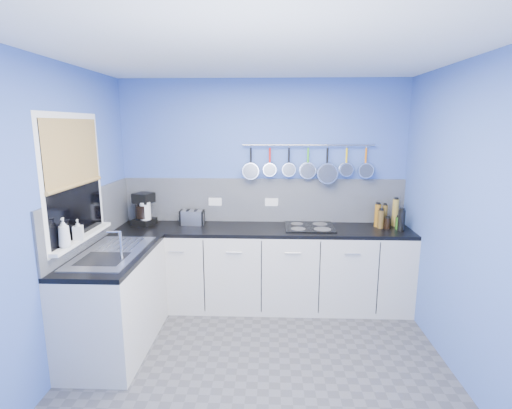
# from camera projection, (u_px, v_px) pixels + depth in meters

# --- Properties ---
(floor) EXTENTS (3.20, 3.00, 0.02)m
(floor) POSITION_uv_depth(u_px,v_px,m) (258.00, 370.00, 3.25)
(floor) COLOR #47474C
(floor) RESTS_ON ground
(ceiling) EXTENTS (3.20, 3.00, 0.02)m
(ceiling) POSITION_uv_depth(u_px,v_px,m) (259.00, 51.00, 2.75)
(ceiling) COLOR white
(ceiling) RESTS_ON ground
(wall_back) EXTENTS (3.20, 0.02, 2.50)m
(wall_back) POSITION_uv_depth(u_px,v_px,m) (263.00, 191.00, 4.48)
(wall_back) COLOR #425FB4
(wall_back) RESTS_ON ground
(wall_front) EXTENTS (3.20, 0.02, 2.50)m
(wall_front) POSITION_uv_depth(u_px,v_px,m) (246.00, 320.00, 1.52)
(wall_front) COLOR #425FB4
(wall_front) RESTS_ON ground
(wall_left) EXTENTS (0.02, 3.00, 2.50)m
(wall_left) POSITION_uv_depth(u_px,v_px,m) (54.00, 222.00, 3.06)
(wall_left) COLOR #425FB4
(wall_left) RESTS_ON ground
(wall_right) EXTENTS (0.02, 3.00, 2.50)m
(wall_right) POSITION_uv_depth(u_px,v_px,m) (472.00, 226.00, 2.94)
(wall_right) COLOR #425FB4
(wall_right) RESTS_ON ground
(backsplash_back) EXTENTS (3.20, 0.02, 0.50)m
(backsplash_back) POSITION_uv_depth(u_px,v_px,m) (263.00, 200.00, 4.48)
(backsplash_back) COLOR gray
(backsplash_back) RESTS_ON wall_back
(backsplash_left) EXTENTS (0.02, 1.80, 0.50)m
(backsplash_left) POSITION_uv_depth(u_px,v_px,m) (92.00, 217.00, 3.67)
(backsplash_left) COLOR gray
(backsplash_left) RESTS_ON wall_left
(cabinet_run_back) EXTENTS (3.20, 0.60, 0.86)m
(cabinet_run_back) POSITION_uv_depth(u_px,v_px,m) (262.00, 268.00, 4.34)
(cabinet_run_back) COLOR beige
(cabinet_run_back) RESTS_ON ground
(worktop_back) EXTENTS (3.20, 0.60, 0.04)m
(worktop_back) POSITION_uv_depth(u_px,v_px,m) (262.00, 229.00, 4.25)
(worktop_back) COLOR black
(worktop_back) RESTS_ON cabinet_run_back
(cabinet_run_left) EXTENTS (0.60, 1.20, 0.86)m
(cabinet_run_left) POSITION_uv_depth(u_px,v_px,m) (116.00, 303.00, 3.51)
(cabinet_run_left) COLOR beige
(cabinet_run_left) RESTS_ON ground
(worktop_left) EXTENTS (0.60, 1.20, 0.04)m
(worktop_left) POSITION_uv_depth(u_px,v_px,m) (112.00, 255.00, 3.42)
(worktop_left) COLOR black
(worktop_left) RESTS_ON cabinet_run_left
(window_frame) EXTENTS (0.01, 1.00, 1.10)m
(window_frame) POSITION_uv_depth(u_px,v_px,m) (74.00, 179.00, 3.30)
(window_frame) COLOR white
(window_frame) RESTS_ON wall_left
(window_glass) EXTENTS (0.01, 0.90, 1.00)m
(window_glass) POSITION_uv_depth(u_px,v_px,m) (75.00, 179.00, 3.29)
(window_glass) COLOR black
(window_glass) RESTS_ON wall_left
(bamboo_blind) EXTENTS (0.01, 0.90, 0.55)m
(bamboo_blind) POSITION_uv_depth(u_px,v_px,m) (73.00, 152.00, 3.25)
(bamboo_blind) COLOR tan
(bamboo_blind) RESTS_ON wall_left
(window_sill) EXTENTS (0.10, 0.98, 0.03)m
(window_sill) POSITION_uv_depth(u_px,v_px,m) (82.00, 238.00, 3.40)
(window_sill) COLOR white
(window_sill) RESTS_ON wall_left
(sink_unit) EXTENTS (0.50, 0.95, 0.01)m
(sink_unit) POSITION_uv_depth(u_px,v_px,m) (112.00, 252.00, 3.41)
(sink_unit) COLOR silver
(sink_unit) RESTS_ON worktop_left
(mixer_tap) EXTENTS (0.12, 0.08, 0.26)m
(mixer_tap) POSITION_uv_depth(u_px,v_px,m) (121.00, 245.00, 3.21)
(mixer_tap) COLOR silver
(mixer_tap) RESTS_ON worktop_left
(socket_left) EXTENTS (0.15, 0.01, 0.09)m
(socket_left) POSITION_uv_depth(u_px,v_px,m) (215.00, 202.00, 4.49)
(socket_left) COLOR white
(socket_left) RESTS_ON backsplash_back
(socket_right) EXTENTS (0.15, 0.01, 0.09)m
(socket_right) POSITION_uv_depth(u_px,v_px,m) (272.00, 202.00, 4.47)
(socket_right) COLOR white
(socket_right) RESTS_ON backsplash_back
(pot_rail) EXTENTS (1.45, 0.02, 0.02)m
(pot_rail) POSITION_uv_depth(u_px,v_px,m) (308.00, 145.00, 4.29)
(pot_rail) COLOR silver
(pot_rail) RESTS_ON wall_back
(soap_bottle_a) EXTENTS (0.11, 0.11, 0.24)m
(soap_bottle_a) POSITION_uv_depth(u_px,v_px,m) (64.00, 233.00, 3.06)
(soap_bottle_a) COLOR white
(soap_bottle_a) RESTS_ON window_sill
(soap_bottle_b) EXTENTS (0.10, 0.10, 0.17)m
(soap_bottle_b) POSITION_uv_depth(u_px,v_px,m) (78.00, 229.00, 3.28)
(soap_bottle_b) COLOR white
(soap_bottle_b) RESTS_ON window_sill
(paper_towel) EXTENTS (0.13, 0.13, 0.26)m
(paper_towel) POSITION_uv_depth(u_px,v_px,m) (146.00, 214.00, 4.32)
(paper_towel) COLOR white
(paper_towel) RESTS_ON worktop_back
(coffee_maker) EXTENTS (0.26, 0.27, 0.36)m
(coffee_maker) POSITION_uv_depth(u_px,v_px,m) (143.00, 209.00, 4.35)
(coffee_maker) COLOR black
(coffee_maker) RESTS_ON worktop_back
(toaster) EXTENTS (0.26, 0.17, 0.16)m
(toaster) POSITION_uv_depth(u_px,v_px,m) (192.00, 217.00, 4.37)
(toaster) COLOR silver
(toaster) RESTS_ON worktop_back
(canister) EXTENTS (0.11, 0.11, 0.13)m
(canister) POSITION_uv_depth(u_px,v_px,m) (200.00, 220.00, 4.34)
(canister) COLOR silver
(canister) RESTS_ON worktop_back
(hob) EXTENTS (0.53, 0.47, 0.01)m
(hob) POSITION_uv_depth(u_px,v_px,m) (309.00, 227.00, 4.26)
(hob) COLOR black
(hob) RESTS_ON worktop_back
(pan_0) EXTENTS (0.19, 0.08, 0.38)m
(pan_0) POSITION_uv_depth(u_px,v_px,m) (251.00, 162.00, 4.35)
(pan_0) COLOR silver
(pan_0) RESTS_ON pot_rail
(pan_1) EXTENTS (0.15, 0.11, 0.34)m
(pan_1) POSITION_uv_depth(u_px,v_px,m) (270.00, 161.00, 4.34)
(pan_1) COLOR silver
(pan_1) RESTS_ON pot_rail
(pan_2) EXTENTS (0.15, 0.08, 0.34)m
(pan_2) POSITION_uv_depth(u_px,v_px,m) (289.00, 161.00, 4.33)
(pan_2) COLOR silver
(pan_2) RESTS_ON pot_rail
(pan_3) EXTENTS (0.18, 0.06, 0.37)m
(pan_3) POSITION_uv_depth(u_px,v_px,m) (308.00, 162.00, 4.32)
(pan_3) COLOR silver
(pan_3) RESTS_ON pot_rail
(pan_4) EXTENTS (0.23, 0.09, 0.42)m
(pan_4) POSITION_uv_depth(u_px,v_px,m) (327.00, 164.00, 4.32)
(pan_4) COLOR silver
(pan_4) RESTS_ON pot_rail
(pan_5) EXTENTS (0.15, 0.07, 0.34)m
(pan_5) POSITION_uv_depth(u_px,v_px,m) (346.00, 161.00, 4.30)
(pan_5) COLOR silver
(pan_5) RESTS_ON pot_rail
(pan_6) EXTENTS (0.17, 0.07, 0.36)m
(pan_6) POSITION_uv_depth(u_px,v_px,m) (366.00, 162.00, 4.30)
(pan_6) COLOR silver
(pan_6) RESTS_ON pot_rail
(condiment_0) EXTENTS (0.07, 0.07, 0.30)m
(condiment_0) POSITION_uv_depth(u_px,v_px,m) (395.00, 213.00, 4.29)
(condiment_0) COLOR olive
(condiment_0) RESTS_ON worktop_back
(condiment_1) EXTENTS (0.06, 0.06, 0.23)m
(condiment_1) POSITION_uv_depth(u_px,v_px,m) (385.00, 216.00, 4.30)
(condiment_1) COLOR brown
(condiment_1) RESTS_ON worktop_back
(condiment_2) EXTENTS (0.07, 0.07, 0.25)m
(condiment_2) POSITION_uv_depth(u_px,v_px,m) (378.00, 216.00, 4.27)
(condiment_2) COLOR #8C5914
(condiment_2) RESTS_ON worktop_back
(condiment_3) EXTENTS (0.06, 0.06, 0.13)m
(condiment_3) POSITION_uv_depth(u_px,v_px,m) (398.00, 223.00, 4.18)
(condiment_3) COLOR #265919
(condiment_3) RESTS_ON worktop_back
(condiment_4) EXTENTS (0.07, 0.07, 0.12)m
(condiment_4) POSITION_uv_depth(u_px,v_px,m) (387.00, 223.00, 4.20)
(condiment_4) COLOR black
(condiment_4) RESTS_ON worktop_back
(condiment_5) EXTENTS (0.07, 0.07, 0.20)m
(condiment_5) POSITION_uv_depth(u_px,v_px,m) (381.00, 219.00, 4.21)
(condiment_5) COLOR brown
(condiment_5) RESTS_ON worktop_back
(condiment_6) EXTENTS (0.07, 0.07, 0.22)m
(condiment_6) POSITION_uv_depth(u_px,v_px,m) (401.00, 220.00, 4.10)
(condiment_6) COLOR black
(condiment_6) RESTS_ON worktop_back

